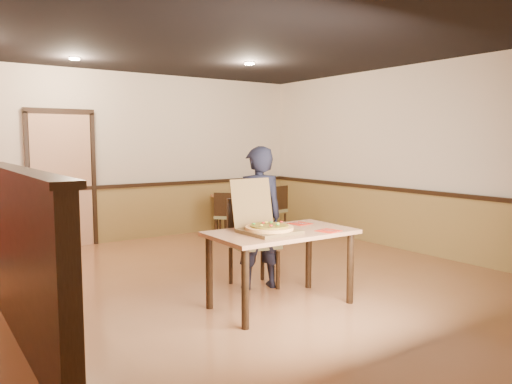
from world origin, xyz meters
The scene contains 23 objects.
floor centered at (0.00, 0.00, 0.00)m, with size 7.00×7.00×0.00m, color #AB6C42.
ceiling centered at (0.00, 0.00, 2.80)m, with size 7.00×7.00×0.00m, color black.
wall_back centered at (0.00, 3.50, 1.40)m, with size 7.00×7.00×0.00m, color beige.
wall_right centered at (3.50, 0.00, 1.40)m, with size 7.00×7.00×0.00m, color beige.
wainscot_back centered at (0.00, 3.47, 0.45)m, with size 7.00×0.04×0.90m, color olive.
chair_rail_back centered at (0.00, 3.45, 0.92)m, with size 7.00×0.06×0.06m, color black.
wainscot_right centered at (3.47, 0.00, 0.45)m, with size 0.04×7.00×0.90m, color olive.
chair_rail_right centered at (3.45, 0.00, 0.92)m, with size 0.06×7.00×0.06m, color black.
back_door centered at (-0.80, 3.46, 1.05)m, with size 0.90×0.06×2.10m, color tan.
booth_partition centered at (-2.00, -0.20, 0.74)m, with size 0.20×3.10×1.44m.
spot_b centered at (-0.80, 2.50, 2.78)m, with size 0.14×0.14×0.02m, color #FFDBB2.
spot_c centered at (1.40, 1.50, 2.78)m, with size 0.14×0.14×0.02m, color #FFDBB2.
main_table centered at (0.30, -0.69, 0.66)m, with size 1.45×0.84×0.77m.
diner_chair centered at (0.47, 0.10, 0.55)m, with size 0.58×0.58×1.00m.
side_chair_left centered at (1.59, 2.45, 0.45)m, with size 0.57×0.57×0.82m.
side_chair_right centered at (2.54, 2.44, 0.48)m, with size 0.50×0.50×0.88m.
side_table centered at (2.08, 3.05, 0.51)m, with size 0.73×0.73×0.68m.
diner centered at (0.46, -0.06, 0.81)m, with size 0.59×0.39×1.61m, color black.
pizza_box centered at (0.12, -0.69, 0.84)m, with size 0.51×0.59×0.51m.
pizza centered at (0.12, -0.74, 0.82)m, with size 0.47×0.47×0.03m, color #F6AF59.
napkin_near centered at (0.68, -0.98, 0.77)m, with size 0.24×0.24×0.01m.
napkin_far centered at (0.72, -0.48, 0.77)m, with size 0.23×0.23×0.01m.
condiment centered at (2.15, 3.02, 0.76)m, with size 0.06×0.06×0.15m, color olive.
Camera 1 is at (-2.71, -4.60, 1.67)m, focal length 35.00 mm.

